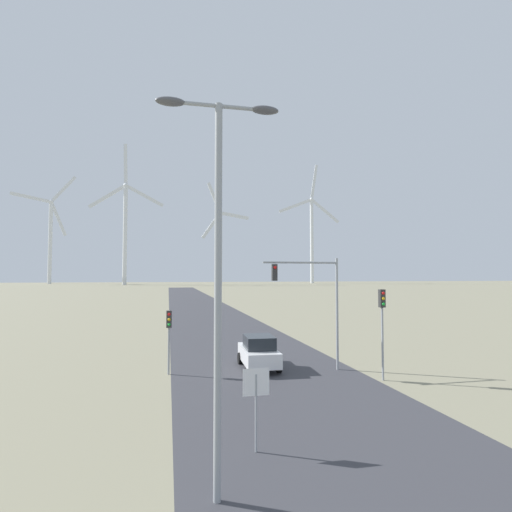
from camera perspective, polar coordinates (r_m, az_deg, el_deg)
The scene contains 11 objects.
road_surface at distance 50.23m, azimuth -6.50°, elevation -8.69°, with size 10.00×240.00×0.01m.
streetlamp at distance 9.53m, azimuth -5.43°, elevation 1.53°, with size 3.00×0.32×9.42m.
stop_sign_near at distance 12.54m, azimuth 0.00°, elevation -19.04°, with size 0.81×0.07×2.45m.
traffic_light_post_near_left at distance 21.91m, azimuth -12.33°, elevation -9.94°, with size 0.28×0.34×3.35m.
traffic_light_post_near_right at distance 21.13m, azimuth 17.59°, elevation -7.89°, with size 0.28×0.34×4.51m.
traffic_light_mast_overhead at distance 22.25m, azimuth 8.05°, elevation -4.92°, with size 4.32×0.35×6.17m.
car_approaching at distance 23.05m, azimuth 0.38°, elevation -13.54°, with size 1.96×4.17×1.83m.
wind_turbine_far_left at distance 266.72m, azimuth -27.30°, elevation 2.95°, with size 32.50×14.10×66.29m.
wind_turbine_left at distance 225.56m, azimuth -18.18°, elevation 4.44°, with size 39.70×7.27×76.15m.
wind_turbine_center at distance 223.24m, azimuth -5.13°, elevation 2.34°, with size 27.87×8.62×56.51m.
wind_turbine_right at distance 258.77m, azimuth 7.97°, elevation 3.47°, with size 39.99×3.45×76.55m.
Camera 1 is at (-5.19, -1.69, 5.23)m, focal length 28.00 mm.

